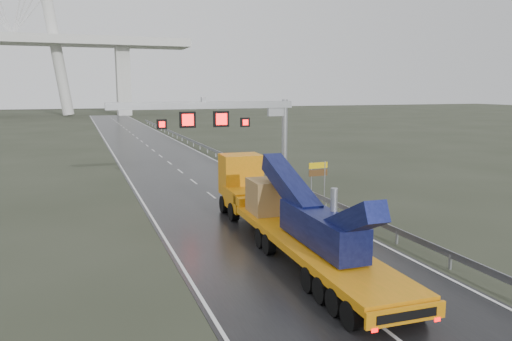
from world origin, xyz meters
name	(u,v)px	position (x,y,z in m)	size (l,w,h in m)	color
ground	(299,264)	(0.00, 0.00, 0.00)	(400.00, 400.00, 0.00)	#2A2F20
road	(161,156)	(0.00, 40.00, 0.01)	(11.00, 200.00, 0.02)	black
guardrail	(233,159)	(6.10, 30.00, 0.70)	(0.20, 140.00, 1.40)	gray
sign_gantry	(229,120)	(2.10, 17.99, 5.61)	(14.90, 1.20, 7.42)	silver
heavy_haul_truck	(279,208)	(0.48, 3.71, 1.78)	(3.34, 19.66, 4.60)	orange
exit_sign_pair	(318,172)	(7.48, 12.88, 1.87)	(1.56, 0.13, 2.67)	#9B9DA3
striped_barrier	(273,176)	(6.31, 19.09, 0.61)	(0.72, 0.39, 1.22)	red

